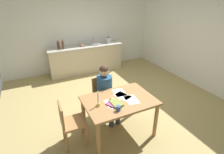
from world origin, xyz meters
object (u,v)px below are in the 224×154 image
at_px(candlestick, 98,102).
at_px(mixing_bowl, 82,45).
at_px(coffee_mug, 118,108).
at_px(dining_table, 119,105).
at_px(wine_glass_back_left, 79,42).
at_px(book_cookery, 116,103).
at_px(book_magazine, 113,103).
at_px(stovetop_kettle, 108,40).
at_px(bottle_oil, 58,45).
at_px(person_seated, 106,90).
at_px(chair_side_empty, 70,122).
at_px(sink_unit, 95,44).
at_px(chair_at_table, 103,95).
at_px(wine_glass_near_sink, 85,41).
at_px(wine_glass_by_kettle, 82,41).
at_px(bottle_vinegar, 63,45).

xyz_separation_m(candlestick, mixing_bowl, (0.70, 3.17, 0.12)).
bearing_deg(coffee_mug, dining_table, 59.75).
bearing_deg(wine_glass_back_left, mixing_bowl, -81.92).
bearing_deg(mixing_bowl, book_cookery, -97.16).
bearing_deg(book_magazine, stovetop_kettle, 40.47).
height_order(dining_table, bottle_oil, bottle_oil).
distance_m(person_seated, book_magazine, 0.63).
xyz_separation_m(chair_side_empty, sink_unit, (1.67, 3.08, 0.44)).
xyz_separation_m(chair_at_table, person_seated, (0.02, -0.15, 0.19)).
xyz_separation_m(chair_at_table, bottle_oil, (-0.40, 2.52, 0.52)).
height_order(dining_table, wine_glass_near_sink, wine_glass_near_sink).
relative_size(person_seated, book_cookery, 4.68).
relative_size(person_seated, wine_glass_near_sink, 7.76).
relative_size(bottle_oil, wine_glass_near_sink, 1.60).
height_order(book_cookery, wine_glass_near_sink, wine_glass_near_sink).
relative_size(candlestick, wine_glass_by_kettle, 1.75).
bearing_deg(coffee_mug, chair_at_table, 82.00).
distance_m(dining_table, coffee_mug, 0.36).
bearing_deg(dining_table, chair_side_empty, 173.62).
distance_m(dining_table, bottle_oil, 3.25).
bearing_deg(coffee_mug, stovetop_kettle, 67.48).
bearing_deg(dining_table, bottle_vinegar, 95.70).
xyz_separation_m(chair_side_empty, wine_glass_back_left, (1.16, 3.23, 0.52)).
distance_m(coffee_mug, book_magazine, 0.21).
relative_size(book_cookery, wine_glass_back_left, 1.66).
distance_m(coffee_mug, wine_glass_near_sink, 3.68).
xyz_separation_m(chair_at_table, mixing_bowl, (0.33, 2.48, 0.45)).
relative_size(candlestick, bottle_oil, 1.09).
distance_m(chair_side_empty, mixing_bowl, 3.31).
distance_m(chair_at_table, wine_glass_by_kettle, 2.73).
bearing_deg(sink_unit, candlestick, -110.40).
relative_size(dining_table, wine_glass_near_sink, 8.11).
relative_size(book_cookery, sink_unit, 0.71).
xyz_separation_m(chair_side_empty, book_magazine, (0.73, -0.18, 0.27)).
distance_m(book_magazine, stovetop_kettle, 3.57).
distance_m(coffee_mug, bottle_oil, 3.50).
distance_m(book_cookery, wine_glass_near_sink, 3.48).
bearing_deg(book_magazine, bottle_oil, 68.90).
distance_m(book_cookery, wine_glass_by_kettle, 3.46).
distance_m(candlestick, sink_unit, 3.42).
bearing_deg(book_magazine, wine_glass_back_left, 56.93).
xyz_separation_m(coffee_mug, mixing_bowl, (0.46, 3.44, 0.15)).
height_order(coffee_mug, bottle_vinegar, bottle_vinegar).
bearing_deg(person_seated, wine_glass_back_left, 84.13).
bearing_deg(chair_at_table, wine_glass_near_sink, 79.33).
bearing_deg(sink_unit, wine_glass_near_sink, 155.22).
bearing_deg(stovetop_kettle, wine_glass_near_sink, 169.40).
height_order(coffee_mug, book_cookery, coffee_mug).
relative_size(sink_unit, wine_glass_by_kettle, 2.34).
height_order(person_seated, bottle_oil, person_seated).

